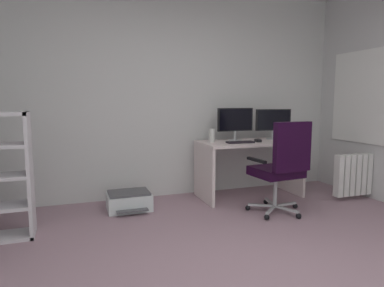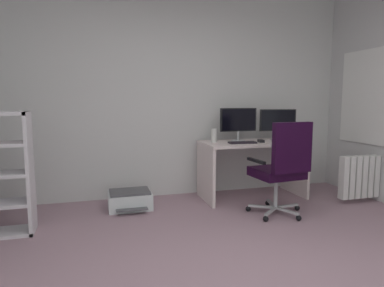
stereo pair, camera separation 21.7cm
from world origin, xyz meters
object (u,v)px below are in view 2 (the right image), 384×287
monitor_main (238,121)px  radiator (371,176)px  printer (130,200)px  keyboard (242,143)px  desktop_speaker (214,136)px  computer_mouse (261,141)px  office_chair (282,165)px  desk (252,157)px  monitor_secondary (278,122)px

monitor_main → radiator: bearing=-24.5°
monitor_main → printer: (-1.43, -0.15, -0.89)m
keyboard → desktop_speaker: desktop_speaker is taller
desktop_speaker → radiator: (1.86, -0.64, -0.50)m
computer_mouse → desktop_speaker: bearing=170.0°
printer → office_chair: bearing=-25.3°
office_chair → printer: office_chair is taller
desk → keyboard: 0.33m
monitor_main → monitor_secondary: bearing=0.0°
office_chair → radiator: size_ratio=1.16×
monitor_main → monitor_secondary: (0.57, 0.00, -0.01)m
keyboard → radiator: bearing=-11.6°
desk → monitor_secondary: (0.42, 0.10, 0.45)m
desktop_speaker → radiator: size_ratio=0.19×
desktop_speaker → monitor_secondary: bearing=2.9°
computer_mouse → desktop_speaker: (-0.57, 0.17, 0.07)m
keyboard → desktop_speaker: 0.37m
desk → radiator: size_ratio=1.46×
radiator → printer: bearing=169.6°
desktop_speaker → office_chair: bearing=-60.1°
desktop_speaker → printer: size_ratio=0.34×
monitor_main → keyboard: 0.35m
desk → radiator: desk is taller
computer_mouse → radiator: computer_mouse is taller
monitor_main → desk: bearing=-32.9°
computer_mouse → keyboard: bearing=-167.7°
monitor_main → office_chair: 0.99m
monitor_main → printer: bearing=-174.0°
computer_mouse → office_chair: size_ratio=0.10×
radiator → office_chair: bearing=-171.9°
monitor_main → computer_mouse: (0.22, -0.21, -0.24)m
monitor_main → office_chair: monitor_main is taller
monitor_secondary → printer: size_ratio=1.00×
desk → desktop_speaker: size_ratio=7.70×
desk → keyboard: bearing=-146.0°
desk → monitor_main: monitor_main is taller
desktop_speaker → office_chair: size_ratio=0.16×
monitor_secondary → printer: monitor_secondary is taller
office_chair → radiator: (1.38, 0.20, -0.24)m
monitor_secondary → computer_mouse: monitor_secondary is taller
keyboard → office_chair: size_ratio=0.33×
desk → desktop_speaker: bearing=173.8°
desk → radiator: 1.49m
desktop_speaker → printer: (-1.07, -0.10, -0.72)m
desk → monitor_main: size_ratio=2.61×
office_chair → monitor_main: bearing=98.3°
monitor_secondary → keyboard: bearing=-158.7°
desk → radiator: (1.35, -0.58, -0.21)m
monitor_secondary → office_chair: size_ratio=0.48×
printer → monitor_secondary: bearing=4.3°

